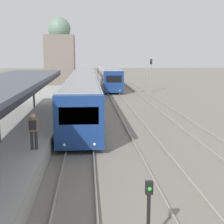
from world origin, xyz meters
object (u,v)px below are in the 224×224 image
object	(u,v)px
train_far	(107,74)
signal_mast_far	(151,71)
person_on_platform	(33,128)
train_near	(83,87)
signal_post_near	(149,205)

from	to	relation	value
train_far	signal_mast_far	bearing A→B (deg)	-66.05
train_far	person_on_platform	bearing A→B (deg)	-98.00
person_on_platform	train_near	bearing A→B (deg)	83.87
signal_post_near	signal_mast_far	xyz separation A→B (m)	(7.18, 35.35, 1.76)
train_far	signal_mast_far	distance (m)	13.41
train_far	signal_post_near	size ratio (longest dim) A/B	17.01
train_near	train_far	bearing A→B (deg)	80.50
person_on_platform	train_far	xyz separation A→B (m)	(5.82, 41.40, -0.10)
person_on_platform	signal_mast_far	xyz separation A→B (m)	(11.24, 29.19, 1.03)
train_near	signal_post_near	xyz separation A→B (m)	(2.07, -24.72, -0.66)
signal_post_near	signal_mast_far	bearing A→B (deg)	78.52
signal_mast_far	train_near	bearing A→B (deg)	-131.04
person_on_platform	signal_mast_far	size ratio (longest dim) A/B	0.37
train_far	signal_post_near	bearing A→B (deg)	-92.11
person_on_platform	train_near	world-z (taller)	train_near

